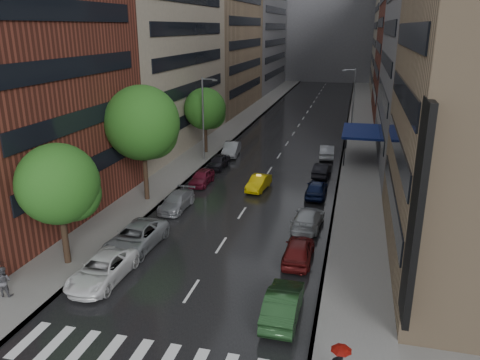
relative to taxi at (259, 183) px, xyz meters
name	(u,v)px	position (x,y,z in m)	size (l,w,h in m)	color
ground	(164,334)	(-0.12, -21.90, -0.65)	(220.00, 220.00, 0.00)	gray
road	(297,128)	(-0.12, 28.10, -0.65)	(14.00, 140.00, 0.01)	black
sidewalk_left	(238,125)	(-9.12, 28.10, -0.58)	(4.00, 140.00, 0.15)	gray
sidewalk_right	(360,131)	(8.88, 28.10, -0.58)	(4.00, 140.00, 0.15)	gray
buildings_left	(215,15)	(-15.12, 36.89, 15.34)	(8.00, 108.00, 38.00)	maroon
buildings_right	(412,21)	(14.88, 34.80, 14.38)	(8.05, 109.10, 36.00)	#937A5B
building_far	(332,20)	(-0.12, 96.10, 15.35)	(40.00, 14.00, 32.00)	slate
tree_near	(58,184)	(-8.72, -16.80, 4.67)	(4.88, 4.88, 7.78)	#382619
tree_mid	(142,123)	(-8.72, -5.08, 6.08)	(6.17, 6.17, 9.83)	#382619
tree_far	(205,109)	(-8.72, 11.24, 4.59)	(4.80, 4.80, 7.66)	#382619
taxi	(259,183)	(0.00, 0.00, 0.00)	(1.38, 3.95, 1.30)	yellow
parked_cars_left	(174,203)	(-5.52, -6.91, 0.09)	(2.89, 34.19, 1.60)	white
parked_cars_right	(311,206)	(5.28, -4.87, 0.09)	(2.30, 36.36, 1.58)	#1A391B
ped_black_umbrella	(2,276)	(-9.80, -21.03, 0.73)	(0.96, 0.98, 2.09)	#4C4B50
street_lamp_left	(204,117)	(-7.84, 8.10, 4.24)	(1.74, 0.22, 9.00)	gray
street_lamp_right	(353,102)	(7.61, 23.10, 4.24)	(1.74, 0.22, 9.00)	gray
awning	(361,131)	(8.87, 13.10, 2.48)	(4.00, 8.00, 3.12)	navy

